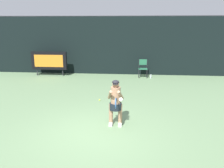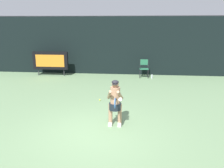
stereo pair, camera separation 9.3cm
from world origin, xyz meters
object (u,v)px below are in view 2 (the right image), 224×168
water_bottle (152,76)px  scoreboard (50,61)px  umpire_chair (144,67)px  tennis_racket (115,103)px  tennis_player (115,101)px  tennis_ball_spare (100,100)px

water_bottle → scoreboard: bearing=178.5°
umpire_chair → tennis_racket: tennis_racket is taller
water_bottle → tennis_racket: size_ratio=0.44×
umpire_chair → water_bottle: umpire_chair is taller
water_bottle → tennis_player: bearing=-103.4°
tennis_player → tennis_racket: size_ratio=2.47×
water_bottle → tennis_ball_spare: water_bottle is taller
scoreboard → tennis_racket: bearing=-58.0°
tennis_player → water_bottle: bearing=76.6°
tennis_player → tennis_racket: (0.05, -0.56, 0.13)m
tennis_player → tennis_racket: tennis_player is taller
scoreboard → tennis_player: scoreboard is taller
scoreboard → tennis_player: (4.65, -6.94, -0.13)m
tennis_player → tennis_ball_spare: (-0.86, 2.36, -0.78)m
water_bottle → umpire_chair: bearing=153.8°
scoreboard → tennis_ball_spare: size_ratio=32.35×
scoreboard → tennis_ball_spare: bearing=-50.5°
scoreboard → tennis_racket: size_ratio=3.65×
tennis_ball_spare → scoreboard: bearing=129.5°
tennis_player → tennis_ball_spare: 2.63m
scoreboard → tennis_player: size_ratio=1.48×
scoreboard → tennis_ball_spare: 6.02m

